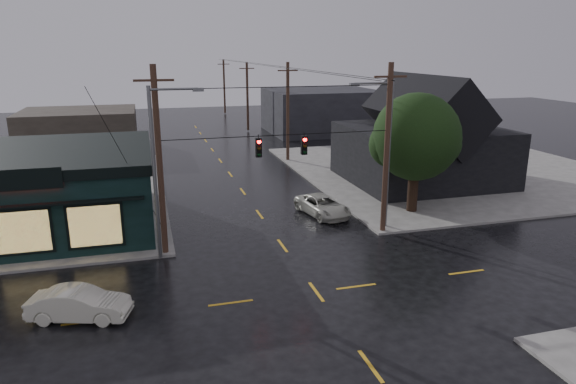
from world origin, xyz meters
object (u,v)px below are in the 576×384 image
object	(u,v)px
utility_pole_nw	(166,254)
utility_pole_ne	(382,232)
corner_tree	(416,137)
suv_silver	(323,206)
sedan_cream	(79,304)

from	to	relation	value
utility_pole_nw	utility_pole_ne	bearing A→B (deg)	0.00
corner_tree	utility_pole_nw	size ratio (longest dim) A/B	0.79
corner_tree	suv_silver	world-z (taller)	corner_tree
utility_pole_ne	corner_tree	bearing A→B (deg)	39.93
sedan_cream	utility_pole_nw	bearing A→B (deg)	-14.84
corner_tree	suv_silver	bearing A→B (deg)	169.44
corner_tree	sedan_cream	size ratio (longest dim) A/B	1.95
corner_tree	utility_pole_nw	bearing A→B (deg)	-169.60
utility_pole_nw	utility_pole_ne	size ratio (longest dim) A/B	1.00
corner_tree	utility_pole_ne	bearing A→B (deg)	-140.07
sedan_cream	suv_silver	world-z (taller)	sedan_cream
corner_tree	utility_pole_ne	size ratio (longest dim) A/B	0.79
corner_tree	suv_silver	xyz separation A→B (m)	(-6.07, 1.13, -4.57)
corner_tree	utility_pole_ne	distance (m)	7.07
utility_pole_ne	suv_silver	distance (m)	4.88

